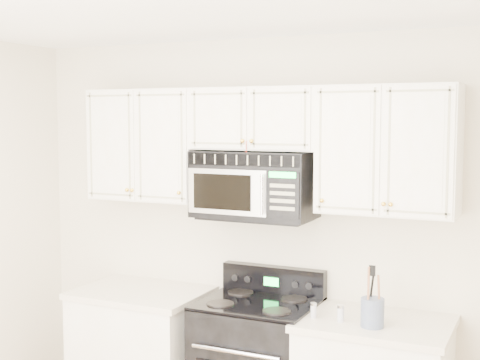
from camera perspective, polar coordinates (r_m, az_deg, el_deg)
The scene contains 7 objects.
room at distance 2.95m, azimuth -10.92°, elevation -10.12°, with size 3.51×3.51×2.61m.
base_cabinet_left at distance 4.78m, azimuth -8.30°, elevation -14.98°, with size 0.86×0.65×0.92m.
upper_cabinets at distance 4.23m, azimuth 1.64°, elevation 3.34°, with size 2.44×0.37×0.75m.
microwave at distance 4.23m, azimuth 1.23°, elevation -0.37°, with size 0.76×0.43×0.42m.
utensil_crock at distance 3.85m, azimuth 11.23°, elevation -10.97°, with size 0.13×0.13×0.34m.
shaker_salt at distance 3.98m, azimuth 6.30°, elevation -10.99°, with size 0.04×0.04×0.09m.
shaker_pepper at distance 3.92m, azimuth 8.59°, elevation -11.19°, with size 0.04×0.04×0.10m.
Camera 1 is at (1.68, -2.29, 2.08)m, focal length 50.00 mm.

